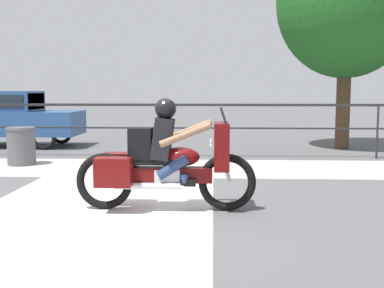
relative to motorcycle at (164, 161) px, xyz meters
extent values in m
plane|color=#565659|center=(-0.53, 0.15, -0.68)|extent=(120.00, 120.00, 0.00)
cube|color=#B7B2A8|center=(-0.53, 3.55, -0.68)|extent=(44.00, 2.40, 0.01)
cube|color=silver|center=(-0.94, -0.05, -0.68)|extent=(3.21, 6.00, 0.01)
cube|color=#232326|center=(-0.53, 5.17, 0.60)|extent=(36.00, 0.04, 0.06)
cube|color=#232326|center=(-0.53, 5.17, 0.04)|extent=(36.00, 0.03, 0.04)
cylinder|color=#232326|center=(-0.53, 5.17, -0.03)|extent=(0.05, 0.05, 1.31)
cylinder|color=#232326|center=(4.57, 5.17, -0.03)|extent=(0.05, 0.05, 1.31)
torus|color=black|center=(0.85, 0.00, -0.29)|extent=(0.78, 0.11, 0.78)
torus|color=black|center=(-0.82, 0.00, -0.29)|extent=(0.78, 0.11, 0.78)
cube|color=#5B0C0C|center=(0.02, 0.00, -0.19)|extent=(1.27, 0.22, 0.20)
cube|color=silver|center=(0.05, 0.00, -0.24)|extent=(0.34, 0.26, 0.26)
ellipsoid|color=#5B0C0C|center=(0.22, 0.00, 0.05)|extent=(0.53, 0.30, 0.26)
cube|color=black|center=(-0.15, 0.00, -0.01)|extent=(0.74, 0.28, 0.08)
cube|color=#5B0C0C|center=(0.77, 0.00, 0.20)|extent=(0.20, 0.59, 0.62)
cube|color=#1E232B|center=(0.79, 0.00, 0.62)|extent=(0.10, 0.50, 0.24)
cylinder|color=silver|center=(0.63, 0.00, 0.25)|extent=(0.04, 0.70, 0.04)
cylinder|color=silver|center=(-0.19, -0.16, -0.32)|extent=(0.92, 0.09, 0.09)
cube|color=#5B0C0C|center=(-0.64, -0.24, -0.12)|extent=(0.48, 0.28, 0.38)
cube|color=#5B0C0C|center=(-0.64, 0.24, -0.12)|extent=(0.48, 0.28, 0.38)
cylinder|color=silver|center=(0.82, 0.00, -0.04)|extent=(0.17, 0.06, 0.49)
cube|color=black|center=(-0.02, 0.00, 0.30)|extent=(0.31, 0.36, 0.58)
sphere|color=#8C6647|center=(0.02, 0.00, 0.68)|extent=(0.23, 0.23, 0.23)
sphere|color=black|center=(0.02, 0.00, 0.70)|extent=(0.29, 0.29, 0.29)
cylinder|color=navy|center=(0.13, -0.15, -0.07)|extent=(0.44, 0.13, 0.34)
cylinder|color=navy|center=(0.28, -0.15, -0.21)|extent=(0.11, 0.11, 0.11)
cube|color=black|center=(0.33, -0.15, -0.27)|extent=(0.20, 0.10, 0.09)
cylinder|color=navy|center=(0.13, 0.15, -0.07)|extent=(0.44, 0.13, 0.34)
cylinder|color=navy|center=(0.28, 0.15, -0.21)|extent=(0.11, 0.11, 0.11)
cube|color=black|center=(0.33, 0.15, -0.27)|extent=(0.20, 0.10, 0.09)
cylinder|color=#8C6647|center=(0.31, -0.30, 0.38)|extent=(0.68, 0.09, 0.34)
cylinder|color=#8C6647|center=(0.31, 0.30, 0.38)|extent=(0.68, 0.09, 0.34)
cube|color=black|center=(-0.32, 0.00, 0.23)|extent=(0.31, 0.30, 0.42)
cube|color=#284C84|center=(-5.25, 7.26, 0.01)|extent=(4.06, 1.64, 0.68)
cube|color=#284C84|center=(-5.49, 7.26, 0.64)|extent=(2.11, 1.45, 0.58)
cube|color=#19232D|center=(-4.45, 7.26, 0.64)|extent=(0.04, 1.28, 0.46)
cube|color=#19232D|center=(-5.49, 7.26, 0.64)|extent=(1.94, 1.48, 0.37)
torus|color=black|center=(-3.99, 6.50, -0.33)|extent=(0.69, 0.11, 0.69)
torus|color=black|center=(-3.99, 8.02, -0.33)|extent=(0.69, 0.11, 0.69)
cylinder|color=#515156|center=(-3.52, 3.80, -0.30)|extent=(0.59, 0.59, 0.77)
cylinder|color=#515156|center=(-3.52, 3.80, 0.12)|extent=(0.62, 0.62, 0.06)
cylinder|color=#473323|center=(4.26, 7.13, 0.56)|extent=(0.38, 0.38, 2.48)
ellipsoid|color=#1E561E|center=(4.26, 7.13, 3.36)|extent=(3.78, 3.78, 4.16)
camera|label=1|loc=(0.66, -6.41, 0.95)|focal=45.00mm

